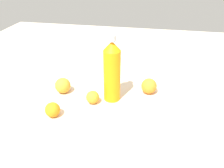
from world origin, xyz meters
TOP-DOWN VIEW (x-y plane):
  - ground_plane at (0.00, 0.00)m, footprint 2.40×2.40m
  - water_bottle at (0.02, 0.01)m, footprint 0.08×0.08m
  - orange_0 at (0.27, -0.00)m, footprint 0.08×0.08m
  - orange_1 at (-0.15, -0.08)m, footprint 0.08×0.08m
  - orange_2 at (0.24, 0.19)m, footprint 0.06×0.06m
  - orange_3 at (0.10, 0.06)m, footprint 0.06×0.06m

SIDE VIEW (x-z plane):
  - ground_plane at x=0.00m, z-range 0.00..0.00m
  - orange_3 at x=0.10m, z-range 0.00..0.06m
  - orange_2 at x=0.24m, z-range 0.00..0.06m
  - orange_1 at x=-0.15m, z-range 0.00..0.08m
  - orange_0 at x=0.27m, z-range 0.00..0.08m
  - water_bottle at x=0.02m, z-range -0.01..0.30m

